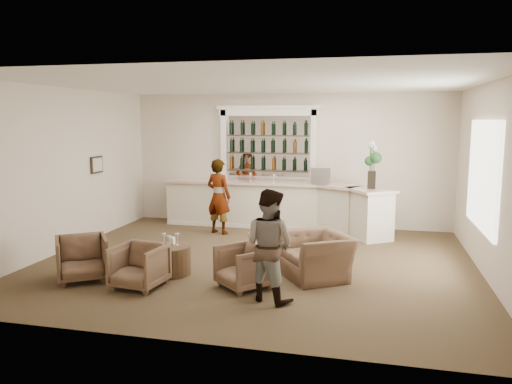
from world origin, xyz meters
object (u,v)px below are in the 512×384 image
armchair_far (317,256)px  armchair_right (244,267)px  armchair_left (82,258)px  armchair_center (139,266)px  espresso_machine (321,176)px  sommelier (219,196)px  guest (269,245)px  bar_counter (278,205)px  flower_vase (372,162)px  cocktail_table (171,260)px

armchair_far → armchair_right: bearing=-85.8°
armchair_left → armchair_center: bearing=-42.0°
espresso_machine → sommelier: bearing=-164.8°
sommelier → guest: 4.49m
bar_counter → armchair_right: 4.45m
bar_counter → armchair_far: size_ratio=4.97×
guest → flower_vase: flower_vase is taller
cocktail_table → espresso_machine: size_ratio=1.55×
sommelier → armchair_right: sommelier is taller
guest → armchair_far: bearing=-90.6°
sommelier → armchair_far: size_ratio=1.53×
armchair_far → flower_vase: size_ratio=1.11×
armchair_right → espresso_machine: (0.72, 4.40, 1.00)m
bar_counter → armchair_left: bar_counter is taller
cocktail_table → armchair_center: 0.80m
guest → armchair_center: bearing=22.9°
cocktail_table → sommelier: size_ratio=0.40×
armchair_far → flower_vase: 3.45m
armchair_right → flower_vase: size_ratio=0.73×
armchair_left → espresso_machine: (3.46, 4.64, 0.97)m
sommelier → armchair_left: (-1.18, -3.82, -0.51)m
armchair_far → armchair_left: bearing=-107.7°
cocktail_table → guest: size_ratio=0.42×
armchair_right → sommelier: bearing=155.7°
armchair_center → flower_vase: (3.54, 4.23, 1.37)m
cocktail_table → armchair_left: armchair_left is taller
armchair_right → armchair_far: 1.33m
bar_counter → armchair_right: size_ratio=7.57×
sommelier → armchair_far: sommelier is taller
armchair_center → armchair_right: bearing=19.8°
sommelier → armchair_right: bearing=133.0°
armchair_right → flower_vase: bearing=105.8°
armchair_far → flower_vase: flower_vase is taller
armchair_center → espresso_machine: 5.41m
guest → flower_vase: bearing=-84.1°
bar_counter → armchair_far: (1.38, -3.63, -0.20)m
bar_counter → armchair_left: 5.27m
bar_counter → flower_vase: size_ratio=5.51×
armchair_left → armchair_right: armchair_left is taller
guest → armchair_center: size_ratio=2.17×
bar_counter → sommelier: size_ratio=3.25×
espresso_machine → armchair_far: bearing=-89.2°
flower_vase → armchair_right: bearing=-116.3°
guest → armchair_center: guest is taller
bar_counter → espresso_machine: size_ratio=12.59×
armchair_left → armchair_center: (1.10, -0.13, -0.02)m
cocktail_table → armchair_center: bearing=-105.2°
armchair_center → flower_vase: flower_vase is taller
flower_vase → bar_counter: bearing=165.6°
armchair_right → armchair_far: armchair_far is taller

